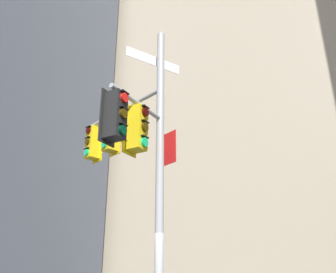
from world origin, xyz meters
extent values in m
cube|color=tan|center=(-2.20, 20.68, 20.87)|extent=(17.60, 17.60, 41.73)
cylinder|color=#9EA0A3|center=(0.00, 0.00, 3.85)|extent=(0.19, 0.19, 7.69)
cylinder|color=#9EA0A3|center=(-1.56, 0.66, 6.02)|extent=(3.15, 1.43, 0.11)
cylinder|color=#9EA0A3|center=(-0.11, -0.95, 5.21)|extent=(0.32, 1.91, 0.11)
cube|color=yellow|center=(-1.01, 0.64, 5.42)|extent=(0.45, 0.22, 1.14)
cube|color=yellow|center=(-1.09, 0.46, 5.42)|extent=(0.45, 0.45, 1.00)
cylinder|color=red|center=(-1.17, 0.28, 5.77)|extent=(0.21, 0.13, 0.20)
cube|color=black|center=(-1.17, 0.28, 5.89)|extent=(0.23, 0.15, 0.02)
cylinder|color=#3C2C06|center=(-1.17, 0.28, 5.42)|extent=(0.21, 0.13, 0.20)
cube|color=black|center=(-1.17, 0.28, 5.54)|extent=(0.23, 0.15, 0.02)
cylinder|color=#06311C|center=(-1.17, 0.28, 5.07)|extent=(0.21, 0.13, 0.20)
cube|color=black|center=(-1.17, 0.28, 5.19)|extent=(0.23, 0.15, 0.02)
cube|color=gold|center=(-1.87, 1.01, 5.42)|extent=(0.45, 0.22, 1.14)
cube|color=gold|center=(-1.95, 0.83, 5.42)|extent=(0.45, 0.45, 1.00)
cylinder|color=#360605|center=(-2.02, 0.65, 5.77)|extent=(0.21, 0.13, 0.20)
cube|color=black|center=(-2.03, 0.64, 5.89)|extent=(0.23, 0.15, 0.02)
cylinder|color=#3C2C06|center=(-2.02, 0.65, 5.42)|extent=(0.21, 0.13, 0.20)
cube|color=black|center=(-2.03, 0.64, 5.54)|extent=(0.23, 0.15, 0.02)
cylinder|color=#19C672|center=(-2.02, 0.65, 5.07)|extent=(0.21, 0.13, 0.20)
cube|color=black|center=(-2.03, 0.64, 5.19)|extent=(0.23, 0.15, 0.02)
cube|color=yellow|center=(-2.73, 1.37, 5.42)|extent=(0.45, 0.22, 1.14)
cube|color=yellow|center=(-2.80, 1.20, 5.42)|extent=(0.45, 0.45, 1.00)
cylinder|color=#360605|center=(-2.88, 1.01, 5.77)|extent=(0.21, 0.13, 0.20)
cube|color=black|center=(-2.88, 1.01, 5.89)|extent=(0.23, 0.15, 0.02)
cylinder|color=#3C2C06|center=(-2.88, 1.01, 5.42)|extent=(0.21, 0.13, 0.20)
cube|color=black|center=(-2.88, 1.01, 5.54)|extent=(0.23, 0.15, 0.02)
cylinder|color=#19C672|center=(-2.88, 1.01, 5.07)|extent=(0.21, 0.13, 0.20)
cube|color=black|center=(-2.88, 1.01, 5.19)|extent=(0.23, 0.15, 0.02)
cube|color=yellow|center=(-0.29, -0.93, 4.61)|extent=(0.08, 0.48, 1.14)
cube|color=yellow|center=(-0.11, -0.95, 4.61)|extent=(0.38, 0.38, 1.00)
cylinder|color=#360605|center=(0.09, -0.97, 4.96)|extent=(0.08, 0.21, 0.20)
cube|color=black|center=(0.10, -0.97, 5.08)|extent=(0.10, 0.23, 0.02)
cylinder|color=#3C2C06|center=(0.09, -0.97, 4.61)|extent=(0.08, 0.21, 0.20)
cube|color=black|center=(0.10, -0.97, 4.73)|extent=(0.10, 0.23, 0.02)
cylinder|color=#19C672|center=(0.09, -0.97, 4.26)|extent=(0.08, 0.21, 0.20)
cube|color=black|center=(0.10, -0.97, 4.38)|extent=(0.10, 0.23, 0.02)
cube|color=black|center=(-0.38, -1.68, 4.61)|extent=(0.08, 0.48, 1.14)
cube|color=black|center=(-0.19, -1.71, 4.61)|extent=(0.38, 0.38, 1.00)
cylinder|color=red|center=(0.01, -1.73, 4.96)|extent=(0.08, 0.21, 0.20)
cube|color=black|center=(0.02, -1.73, 5.08)|extent=(0.10, 0.23, 0.02)
cylinder|color=#3C2C06|center=(0.01, -1.73, 4.61)|extent=(0.08, 0.21, 0.20)
cube|color=black|center=(0.02, -1.73, 4.73)|extent=(0.10, 0.23, 0.02)
cylinder|color=#06311C|center=(0.01, -1.73, 4.26)|extent=(0.08, 0.21, 0.20)
cube|color=black|center=(0.02, -1.73, 4.38)|extent=(0.10, 0.23, 0.02)
cube|color=white|center=(-0.30, 0.19, 7.07)|extent=(0.91, 1.43, 0.28)
cube|color=#19479E|center=(-0.30, 0.19, 7.07)|extent=(0.88, 1.39, 0.24)
cube|color=red|center=(0.10, 0.20, 4.49)|extent=(0.58, 0.31, 0.80)
cube|color=white|center=(0.10, 0.20, 4.49)|extent=(0.54, 0.29, 0.76)
camera|label=1|loc=(3.35, -7.20, 1.60)|focal=38.27mm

